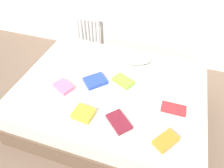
{
  "coord_description": "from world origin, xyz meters",
  "views": [
    {
      "loc": [
        0.5,
        -1.47,
        2.03
      ],
      "look_at": [
        0.0,
        0.05,
        0.48
      ],
      "focal_mm": 32.84,
      "sensor_mm": 36.0,
      "label": 1
    }
  ],
  "objects_px": {
    "radiator": "(88,31)",
    "textbook_red": "(174,109)",
    "bed": "(111,101)",
    "pillow": "(129,56)",
    "textbook_yellow": "(84,113)",
    "textbook_maroon": "(119,122)",
    "textbook_lime": "(123,81)",
    "textbook_pink": "(63,87)",
    "textbook_orange": "(166,141)",
    "textbook_blue": "(95,81)"
  },
  "relations": [
    {
      "from": "textbook_lime",
      "to": "textbook_pink",
      "type": "height_order",
      "value": "textbook_pink"
    },
    {
      "from": "textbook_red",
      "to": "textbook_maroon",
      "type": "height_order",
      "value": "textbook_maroon"
    },
    {
      "from": "pillow",
      "to": "textbook_red",
      "type": "bearing_deg",
      "value": -45.81
    },
    {
      "from": "bed",
      "to": "textbook_orange",
      "type": "relative_size",
      "value": 9.65
    },
    {
      "from": "textbook_yellow",
      "to": "textbook_pink",
      "type": "height_order",
      "value": "textbook_yellow"
    },
    {
      "from": "textbook_maroon",
      "to": "textbook_blue",
      "type": "bearing_deg",
      "value": 174.84
    },
    {
      "from": "textbook_orange",
      "to": "bed",
      "type": "bearing_deg",
      "value": 87.65
    },
    {
      "from": "pillow",
      "to": "textbook_orange",
      "type": "xyz_separation_m",
      "value": [
        0.58,
        -1.0,
        -0.03
      ]
    },
    {
      "from": "radiator",
      "to": "textbook_yellow",
      "type": "relative_size",
      "value": 2.48
    },
    {
      "from": "textbook_orange",
      "to": "textbook_pink",
      "type": "bearing_deg",
      "value": 109.49
    },
    {
      "from": "bed",
      "to": "textbook_maroon",
      "type": "distance_m",
      "value": 0.55
    },
    {
      "from": "textbook_maroon",
      "to": "textbook_yellow",
      "type": "relative_size",
      "value": 1.31
    },
    {
      "from": "textbook_orange",
      "to": "textbook_yellow",
      "type": "xyz_separation_m",
      "value": [
        -0.76,
        0.05,
        0.0
      ]
    },
    {
      "from": "textbook_red",
      "to": "textbook_yellow",
      "type": "relative_size",
      "value": 1.27
    },
    {
      "from": "textbook_red",
      "to": "textbook_pink",
      "type": "distance_m",
      "value": 1.13
    },
    {
      "from": "textbook_lime",
      "to": "textbook_pink",
      "type": "relative_size",
      "value": 1.11
    },
    {
      "from": "textbook_red",
      "to": "textbook_lime",
      "type": "xyz_separation_m",
      "value": [
        -0.56,
        0.21,
        0.01
      ]
    },
    {
      "from": "textbook_lime",
      "to": "textbook_yellow",
      "type": "distance_m",
      "value": 0.59
    },
    {
      "from": "pillow",
      "to": "textbook_maroon",
      "type": "relative_size",
      "value": 2.29
    },
    {
      "from": "bed",
      "to": "pillow",
      "type": "bearing_deg",
      "value": 82.92
    },
    {
      "from": "bed",
      "to": "textbook_blue",
      "type": "xyz_separation_m",
      "value": [
        -0.17,
        0.0,
        0.27
      ]
    },
    {
      "from": "bed",
      "to": "pillow",
      "type": "xyz_separation_m",
      "value": [
        0.06,
        0.5,
        0.31
      ]
    },
    {
      "from": "radiator",
      "to": "textbook_blue",
      "type": "xyz_separation_m",
      "value": [
        0.61,
        -1.2,
        0.16
      ]
    },
    {
      "from": "radiator",
      "to": "textbook_maroon",
      "type": "distance_m",
      "value": 1.92
    },
    {
      "from": "textbook_lime",
      "to": "textbook_blue",
      "type": "xyz_separation_m",
      "value": [
        -0.29,
        -0.09,
        0.0
      ]
    },
    {
      "from": "bed",
      "to": "radiator",
      "type": "distance_m",
      "value": 1.44
    },
    {
      "from": "textbook_orange",
      "to": "textbook_pink",
      "type": "distance_m",
      "value": 1.15
    },
    {
      "from": "textbook_blue",
      "to": "textbook_red",
      "type": "bearing_deg",
      "value": -53.91
    },
    {
      "from": "radiator",
      "to": "textbook_yellow",
      "type": "bearing_deg",
      "value": -67.9
    },
    {
      "from": "textbook_lime",
      "to": "textbook_blue",
      "type": "relative_size",
      "value": 0.99
    },
    {
      "from": "radiator",
      "to": "textbook_red",
      "type": "bearing_deg",
      "value": -42.28
    },
    {
      "from": "bed",
      "to": "textbook_red",
      "type": "distance_m",
      "value": 0.73
    },
    {
      "from": "textbook_yellow",
      "to": "textbook_maroon",
      "type": "bearing_deg",
      "value": 9.97
    },
    {
      "from": "bed",
      "to": "textbook_pink",
      "type": "height_order",
      "value": "textbook_pink"
    },
    {
      "from": "radiator",
      "to": "textbook_yellow",
      "type": "distance_m",
      "value": 1.78
    },
    {
      "from": "radiator",
      "to": "textbook_maroon",
      "type": "bearing_deg",
      "value": -58.34
    },
    {
      "from": "pillow",
      "to": "textbook_red",
      "type": "relative_size",
      "value": 2.37
    },
    {
      "from": "bed",
      "to": "textbook_red",
      "type": "relative_size",
      "value": 8.68
    },
    {
      "from": "bed",
      "to": "pillow",
      "type": "relative_size",
      "value": 3.67
    },
    {
      "from": "radiator",
      "to": "textbook_pink",
      "type": "xyz_separation_m",
      "value": [
        0.32,
        -1.39,
        0.16
      ]
    },
    {
      "from": "textbook_yellow",
      "to": "textbook_pink",
      "type": "relative_size",
      "value": 0.91
    },
    {
      "from": "pillow",
      "to": "textbook_red",
      "type": "height_order",
      "value": "pillow"
    },
    {
      "from": "textbook_maroon",
      "to": "textbook_orange",
      "type": "bearing_deg",
      "value": 33.09
    },
    {
      "from": "textbook_maroon",
      "to": "textbook_blue",
      "type": "height_order",
      "value": "textbook_blue"
    },
    {
      "from": "radiator",
      "to": "textbook_orange",
      "type": "bearing_deg",
      "value": -49.87
    },
    {
      "from": "pillow",
      "to": "textbook_maroon",
      "type": "xyz_separation_m",
      "value": [
        0.16,
        -0.93,
        -0.04
      ]
    },
    {
      "from": "bed",
      "to": "textbook_yellow",
      "type": "distance_m",
      "value": 0.54
    },
    {
      "from": "textbook_orange",
      "to": "textbook_red",
      "type": "distance_m",
      "value": 0.37
    },
    {
      "from": "textbook_lime",
      "to": "textbook_yellow",
      "type": "xyz_separation_m",
      "value": [
        -0.23,
        -0.54,
        0.01
      ]
    },
    {
      "from": "radiator",
      "to": "textbook_red",
      "type": "xyz_separation_m",
      "value": [
        1.45,
        -1.32,
        0.15
      ]
    }
  ]
}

